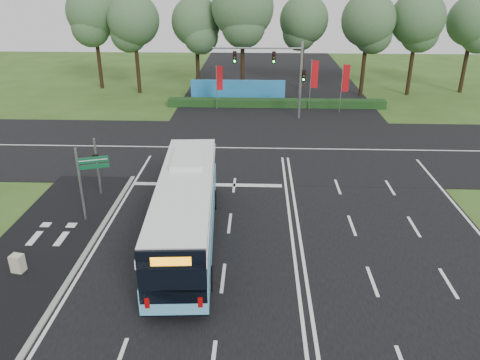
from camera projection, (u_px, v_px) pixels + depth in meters
The scene contains 16 objects.
ground at pixel (290, 225), 25.30m from camera, with size 120.00×120.00×0.00m, color #31521B.
road_main at pixel (290, 225), 25.29m from camera, with size 20.00×120.00×0.04m, color black.
road_cross at pixel (281, 149), 36.25m from camera, with size 120.00×14.00×0.05m, color black.
bike_path at pixel (40, 250), 22.98m from camera, with size 5.00×18.00×0.06m, color black.
kerb_strip at pixel (88, 250), 22.88m from camera, with size 0.25×18.00×0.12m, color gray.
city_bus at pixel (186, 209), 23.05m from camera, with size 3.44×12.79×3.63m.
pedestrian_signal at pixel (97, 165), 27.95m from camera, with size 0.31×0.43×3.63m.
street_sign at pixel (86, 176), 24.77m from camera, with size 1.58×0.60×4.25m.
utility_cabinet at pixel (18, 264), 21.13m from camera, with size 0.54×0.45×0.90m, color #C1BA9B.
banner_flag_left at pixel (219, 81), 45.72m from camera, with size 0.65×0.09×4.39m.
banner_flag_mid at pixel (313, 78), 45.47m from camera, with size 0.73×0.11×4.94m.
banner_flag_right at pixel (345, 81), 44.36m from camera, with size 0.69×0.22×4.77m.
traffic_light_gantry at pixel (281, 68), 42.14m from camera, with size 8.41×0.28×7.00m.
hedge at pixel (276, 103), 47.53m from camera, with size 22.00×1.20×0.80m, color #163412.
blue_hoarding at pixel (238, 90), 49.67m from camera, with size 10.00×0.30×2.20m, color #227CBD.
eucalyptus_row at pixel (271, 17), 50.16m from camera, with size 47.38×9.72×12.46m.
Camera 1 is at (-1.88, -22.24, 12.46)m, focal length 35.00 mm.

